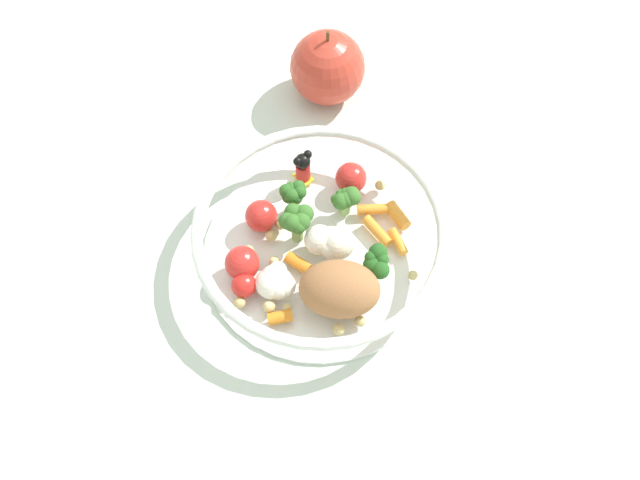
% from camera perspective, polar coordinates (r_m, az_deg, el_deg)
% --- Properties ---
extents(ground_plane, '(2.40, 2.40, 0.00)m').
position_cam_1_polar(ground_plane, '(0.77, -0.51, 0.24)').
color(ground_plane, silver).
extents(food_container, '(0.24, 0.24, 0.06)m').
position_cam_1_polar(food_container, '(0.73, -0.14, -0.39)').
color(food_container, white).
rests_on(food_container, ground_plane).
extents(loose_apple, '(0.08, 0.08, 0.09)m').
position_cam_1_polar(loose_apple, '(0.85, 0.55, 12.68)').
color(loose_apple, '#BC3828').
rests_on(loose_apple, ground_plane).
extents(folded_napkin, '(0.15, 0.14, 0.01)m').
position_cam_1_polar(folded_napkin, '(0.69, -9.63, -16.75)').
color(folded_napkin, silver).
rests_on(folded_napkin, ground_plane).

